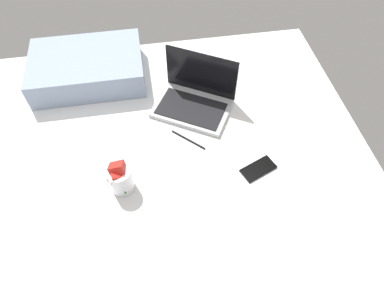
% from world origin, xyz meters
% --- Properties ---
extents(bed_mattress, '(1.80, 1.40, 0.18)m').
position_xyz_m(bed_mattress, '(0.00, 0.00, 0.09)').
color(bed_mattress, white).
rests_on(bed_mattress, ground).
extents(laptop, '(0.40, 0.37, 0.23)m').
position_xyz_m(laptop, '(0.22, 0.22, 0.22)').
color(laptop, '#B7BABC').
rests_on(laptop, bed_mattress).
extents(snack_cup, '(0.10, 0.09, 0.15)m').
position_xyz_m(snack_cup, '(-0.12, -0.16, 0.24)').
color(snack_cup, silver).
rests_on(snack_cup, bed_mattress).
extents(cell_phone, '(0.16, 0.12, 0.01)m').
position_xyz_m(cell_phone, '(0.41, -0.17, 0.18)').
color(cell_phone, black).
rests_on(cell_phone, bed_mattress).
extents(pillow, '(0.52, 0.36, 0.13)m').
position_xyz_m(pillow, '(-0.25, 0.48, 0.24)').
color(pillow, '#8C9EB7').
rests_on(pillow, bed_mattress).
extents(charger_cable, '(0.13, 0.12, 0.01)m').
position_xyz_m(charger_cable, '(0.16, 0.02, 0.18)').
color(charger_cable, black).
rests_on(charger_cable, bed_mattress).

